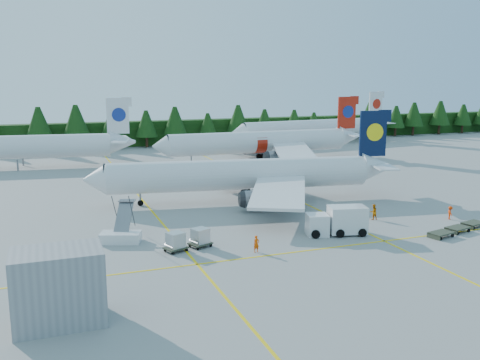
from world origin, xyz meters
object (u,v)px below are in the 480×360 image
object	(u,v)px
airstairs	(121,234)
airliner_navy	(235,175)
service_truck	(337,221)
airliner_red	(255,143)

from	to	relation	value
airstairs	airliner_navy	bearing A→B (deg)	57.37
airliner_navy	airstairs	bearing A→B (deg)	-133.68
service_truck	airstairs	bearing A→B (deg)	179.79
airliner_red	airliner_navy	bearing A→B (deg)	-115.94
airliner_red	airstairs	xyz separation A→B (m)	(-32.94, -44.86, -3.01)
airliner_navy	airliner_red	bearing A→B (deg)	72.64
airliner_navy	service_truck	distance (m)	19.23
airstairs	service_truck	xyz separation A→B (m)	(21.98, -5.51, 0.73)
airliner_red	service_truck	size ratio (longest dim) A/B	6.48
airliner_red	airstairs	world-z (taller)	airliner_red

